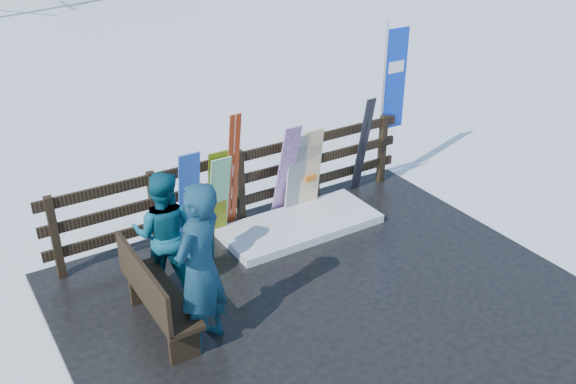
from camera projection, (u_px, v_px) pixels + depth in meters
ground at (327, 305)px, 7.81m from camera, size 700.00×700.00×0.00m
deck at (327, 303)px, 7.79m from camera, size 6.00×5.00×0.08m
fence at (240, 182)px, 9.13m from camera, size 5.60×0.10×1.15m
snow_patch at (300, 225)px, 9.25m from camera, size 2.29×1.00×0.12m
bench at (154, 293)px, 7.03m from camera, size 0.41×1.50×0.97m
snowboard_0 at (189, 200)px, 8.52m from camera, size 0.30×0.27×1.44m
snowboard_1 at (219, 197)px, 8.76m from camera, size 0.29×0.31×1.28m
snowboard_2 at (218, 195)px, 8.74m from camera, size 0.28×0.21×1.36m
snowboard_3 at (286, 172)px, 9.21m from camera, size 0.26×0.46×1.52m
snowboard_4 at (296, 176)px, 9.34m from camera, size 0.29×0.21×1.30m
snowboard_5 at (311, 171)px, 9.45m from camera, size 0.33×0.18×1.34m
ski_pair_a at (233, 173)px, 8.81m from camera, size 0.16×0.34×1.83m
ski_pair_b at (363, 146)px, 9.92m from camera, size 0.17×0.32×1.62m
rental_flag at (392, 86)px, 10.02m from camera, size 0.45×0.04×2.60m
person_front at (200, 269)px, 6.64m from camera, size 0.86×0.77×1.96m
person_back at (164, 233)px, 7.63m from camera, size 0.98×0.93×1.59m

